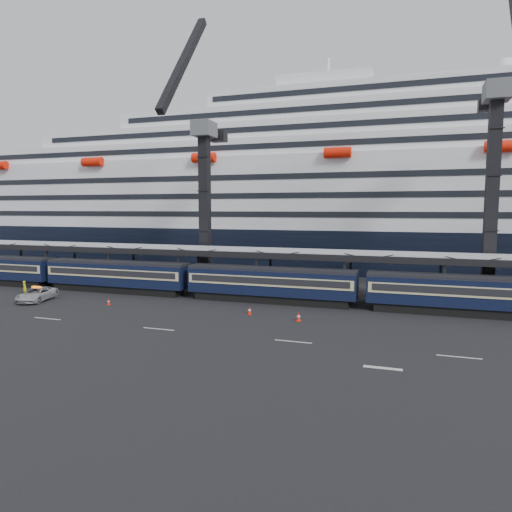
% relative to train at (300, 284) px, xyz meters
% --- Properties ---
extents(ground, '(260.00, 260.00, 0.00)m').
position_rel_train_xyz_m(ground, '(4.65, -10.00, -2.20)').
color(ground, black).
rests_on(ground, ground).
extents(lane_markings, '(111.00, 4.27, 0.02)m').
position_rel_train_xyz_m(lane_markings, '(12.80, -15.23, -2.19)').
color(lane_markings, beige).
rests_on(lane_markings, ground).
extents(train, '(133.05, 3.00, 4.05)m').
position_rel_train_xyz_m(train, '(0.00, 0.00, 0.00)').
color(train, black).
rests_on(train, ground).
extents(canopy, '(130.00, 6.25, 5.53)m').
position_rel_train_xyz_m(canopy, '(4.65, 4.00, 3.05)').
color(canopy, gray).
rests_on(canopy, ground).
extents(cruise_ship, '(214.09, 28.84, 34.00)m').
position_rel_train_xyz_m(cruise_ship, '(3.57, 35.99, 10.14)').
color(cruise_ship, black).
rests_on(cruise_ship, ground).
extents(crane_dark_near, '(4.50, 17.75, 35.08)m').
position_rel_train_xyz_m(crane_dark_near, '(-15.35, 8.59, 9.73)').
color(crane_dark_near, '#515459').
rests_on(crane_dark_near, ground).
extents(crane_dark_mid, '(4.50, 18.24, 39.64)m').
position_rel_train_xyz_m(crane_dark_mid, '(19.65, 7.59, 11.16)').
color(crane_dark_mid, '#515459').
rests_on(crane_dark_mid, ground).
extents(pickup_truck, '(3.67, 5.92, 1.53)m').
position_rel_train_xyz_m(pickup_truck, '(-28.67, -7.63, -1.44)').
color(pickup_truck, '#9DA0A3').
rests_on(pickup_truck, ground).
extents(worker, '(0.71, 0.58, 1.67)m').
position_rel_train_xyz_m(worker, '(-32.97, -5.06, -1.36)').
color(worker, yellow).
rests_on(worker, ground).
extents(traffic_cone_a, '(0.43, 0.43, 0.87)m').
position_rel_train_xyz_m(traffic_cone_a, '(-29.37, -5.86, -1.77)').
color(traffic_cone_a, '#F71C07').
rests_on(traffic_cone_a, ground).
extents(traffic_cone_b, '(0.35, 0.35, 0.70)m').
position_rel_train_xyz_m(traffic_cone_b, '(-19.69, -6.83, -1.85)').
color(traffic_cone_b, '#F71C07').
rests_on(traffic_cone_b, ground).
extents(traffic_cone_c, '(0.41, 0.41, 0.82)m').
position_rel_train_xyz_m(traffic_cone_c, '(-3.64, -6.32, -1.80)').
color(traffic_cone_c, '#F71C07').
rests_on(traffic_cone_c, ground).
extents(traffic_cone_d, '(0.43, 0.43, 0.86)m').
position_rel_train_xyz_m(traffic_cone_d, '(1.57, -7.42, -1.78)').
color(traffic_cone_d, '#F71C07').
rests_on(traffic_cone_d, ground).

